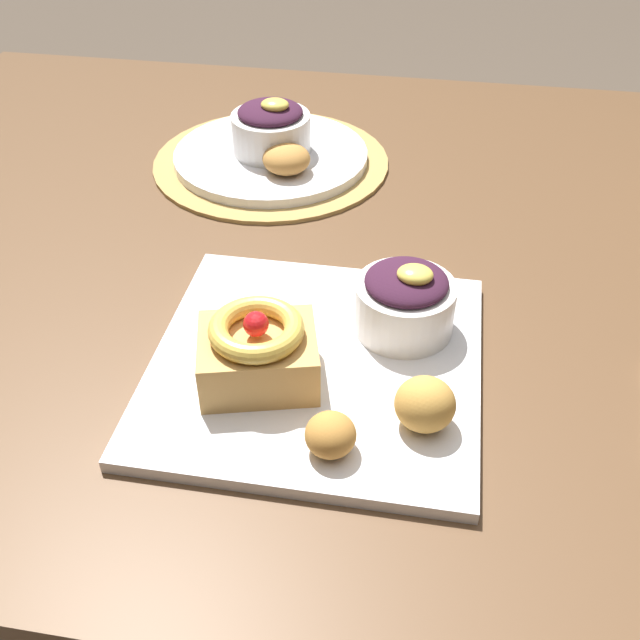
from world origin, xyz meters
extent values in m
plane|color=brown|center=(0.00, 0.00, 0.00)|extent=(8.00, 8.00, 0.00)
cube|color=brown|center=(0.00, 0.00, 0.71)|extent=(1.42, 0.96, 0.04)
cylinder|color=brown|center=(-0.62, 0.39, 0.34)|extent=(0.07, 0.07, 0.69)
cylinder|color=#AD894C|center=(-0.17, 0.16, 0.73)|extent=(0.30, 0.30, 0.00)
cube|color=white|center=(-0.05, -0.21, 0.74)|extent=(0.28, 0.28, 0.01)
cube|color=tan|center=(-0.09, -0.24, 0.76)|extent=(0.11, 0.10, 0.05)
torus|color=#E5BC4C|center=(-0.09, -0.24, 0.80)|extent=(0.10, 0.10, 0.02)
sphere|color=red|center=(-0.09, -0.24, 0.80)|extent=(0.02, 0.02, 0.02)
cylinder|color=white|center=(0.02, -0.15, 0.77)|extent=(0.09, 0.09, 0.05)
ellipsoid|color=#38192D|center=(0.02, -0.15, 0.79)|extent=(0.07, 0.07, 0.02)
ellipsoid|color=#E5CC56|center=(0.03, -0.16, 0.81)|extent=(0.03, 0.03, 0.01)
ellipsoid|color=gold|center=(0.04, -0.27, 0.76)|extent=(0.05, 0.05, 0.04)
ellipsoid|color=#BC7F38|center=(-0.02, -0.31, 0.76)|extent=(0.04, 0.04, 0.03)
cylinder|color=white|center=(-0.17, 0.16, 0.74)|extent=(0.25, 0.25, 0.01)
cylinder|color=white|center=(-0.17, 0.16, 0.77)|extent=(0.10, 0.10, 0.05)
ellipsoid|color=#38192D|center=(-0.17, 0.16, 0.80)|extent=(0.08, 0.08, 0.02)
ellipsoid|color=#E5CC56|center=(-0.17, 0.16, 0.81)|extent=(0.03, 0.03, 0.01)
ellipsoid|color=#B77F3D|center=(-0.14, 0.11, 0.76)|extent=(0.06, 0.06, 0.03)
camera|label=1|loc=(0.03, -0.69, 1.18)|focal=42.35mm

